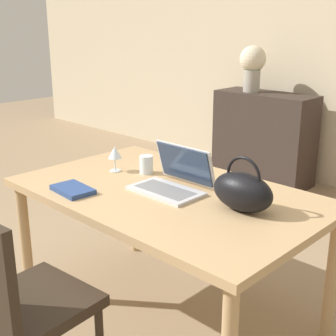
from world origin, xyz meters
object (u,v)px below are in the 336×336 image
object	(u,v)px
drinking_glass	(146,165)
wine_glass	(115,153)
laptop	(175,178)
flower_vase	(253,64)
handbag	(243,191)
chair	(15,299)

from	to	relation	value
drinking_glass	wine_glass	distance (m)	0.19
laptop	flower_vase	xyz separation A→B (m)	(-1.07, 2.24, 0.35)
drinking_glass	flower_vase	size ratio (longest dim) A/B	0.23
handbag	wine_glass	bearing A→B (deg)	-178.28
drinking_glass	chair	bearing A→B (deg)	-74.57
chair	drinking_glass	bearing A→B (deg)	100.79
handbag	chair	bearing A→B (deg)	-115.34
laptop	handbag	bearing A→B (deg)	1.33
wine_glass	handbag	distance (m)	0.85
laptop	wine_glass	bearing A→B (deg)	-177.94
wine_glass	flower_vase	world-z (taller)	flower_vase
drinking_glass	wine_glass	size ratio (longest dim) A/B	0.71
flower_vase	wine_glass	bearing A→B (deg)	-74.34
wine_glass	handbag	bearing A→B (deg)	1.72
wine_glass	handbag	size ratio (longest dim) A/B	0.48
drinking_glass	handbag	bearing A→B (deg)	-5.76
drinking_glass	handbag	distance (m)	0.70
chair	handbag	distance (m)	1.04
chair	laptop	distance (m)	0.93
drinking_glass	flower_vase	world-z (taller)	flower_vase
wine_glass	flower_vase	xyz separation A→B (m)	(-0.63, 2.25, 0.31)
chair	drinking_glass	xyz separation A→B (m)	(-0.27, 0.97, 0.28)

